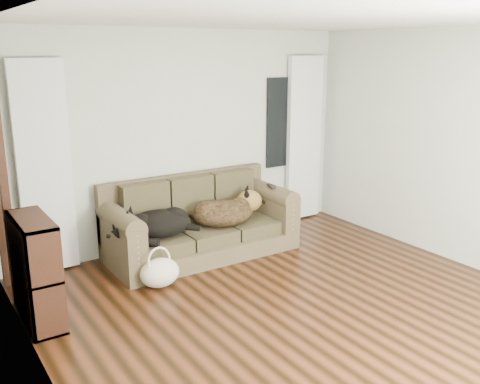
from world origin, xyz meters
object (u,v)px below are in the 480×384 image
dog_black_lab (155,226)px  bookshelf (36,269)px  dog_shepherd (225,213)px  tote_bag (160,272)px  sofa (202,218)px

dog_black_lab → bookshelf: size_ratio=0.75×
dog_black_lab → dog_shepherd: dog_shepherd is taller
tote_bag → bookshelf: (-1.20, -0.07, 0.34)m
tote_bag → bookshelf: bookshelf is taller
dog_shepherd → sofa: bearing=-2.1°
dog_shepherd → bookshelf: 2.34m
sofa → dog_black_lab: bearing=-173.9°
dog_black_lab → dog_shepherd: size_ratio=0.96×
bookshelf → dog_shepherd: bearing=16.8°
sofa → dog_shepherd: size_ratio=2.90×
bookshelf → sofa: bearing=21.0°
sofa → tote_bag: size_ratio=5.30×
sofa → bookshelf: bearing=-162.5°
dog_shepherd → tote_bag: (-1.07, -0.46, -0.33)m
tote_bag → bookshelf: bearing=-176.5°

